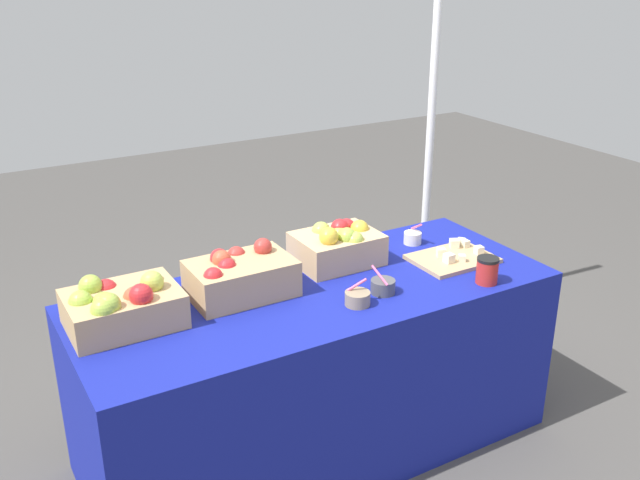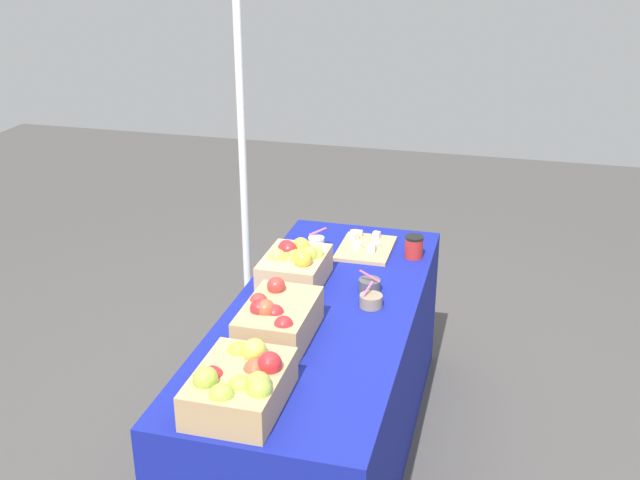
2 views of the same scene
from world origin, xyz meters
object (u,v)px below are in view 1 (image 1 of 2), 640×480
object	(u,v)px
sample_bowl_near	(413,238)
tent_pole	(430,146)
apple_crate_right	(338,244)
cutting_board_front	(453,257)
apple_crate_left	(122,305)
apple_crate_middle	(240,276)
coffee_cup	(487,270)
sample_bowl_far	(383,286)
sample_bowl_mid	(357,298)

from	to	relation	value
sample_bowl_near	tent_pole	bearing A→B (deg)	47.06
apple_crate_right	cutting_board_front	bearing A→B (deg)	-27.51
apple_crate_left	apple_crate_middle	bearing A→B (deg)	2.23
tent_pole	cutting_board_front	bearing A→B (deg)	-121.40
coffee_cup	tent_pole	distance (m)	1.19
sample_bowl_near	coffee_cup	bearing A→B (deg)	-89.53
sample_bowl_far	coffee_cup	size ratio (longest dim) A/B	1.02
cutting_board_front	sample_bowl_near	distance (m)	0.24
apple_crate_left	sample_bowl_mid	xyz separation A→B (m)	(0.80, -0.28, -0.05)
tent_pole	sample_bowl_far	bearing A→B (deg)	-135.59
tent_pole	sample_bowl_mid	bearing A→B (deg)	-138.50
sample_bowl_mid	coffee_cup	size ratio (longest dim) A/B	0.92
apple_crate_left	tent_pole	size ratio (longest dim) A/B	0.20
sample_bowl_near	sample_bowl_far	distance (m)	0.53
sample_bowl_near	apple_crate_middle	bearing A→B (deg)	-174.55
apple_crate_middle	sample_bowl_mid	size ratio (longest dim) A/B	3.96
apple_crate_right	coffee_cup	size ratio (longest dim) A/B	3.22
sample_bowl_near	sample_bowl_mid	xyz separation A→B (m)	(-0.54, -0.38, -0.00)
sample_bowl_near	sample_bowl_mid	bearing A→B (deg)	-145.00
apple_crate_left	tent_pole	xyz separation A→B (m)	(1.87, 0.67, 0.17)
apple_crate_right	coffee_cup	xyz separation A→B (m)	(0.41, -0.47, -0.03)
cutting_board_front	sample_bowl_mid	world-z (taller)	sample_bowl_mid
coffee_cup	tent_pole	bearing A→B (deg)	63.40
sample_bowl_far	sample_bowl_mid	bearing A→B (deg)	-166.33
apple_crate_left	sample_bowl_mid	distance (m)	0.85
apple_crate_left	sample_bowl_near	bearing A→B (deg)	4.36
apple_crate_left	cutting_board_front	xyz separation A→B (m)	(1.38, -0.14, -0.07)
tent_pole	apple_crate_middle	bearing A→B (deg)	-155.26
sample_bowl_far	tent_pole	size ratio (longest dim) A/B	0.06
coffee_cup	tent_pole	xyz separation A→B (m)	(0.52, 1.05, 0.20)
apple_crate_middle	tent_pole	world-z (taller)	tent_pole
cutting_board_front	apple_crate_middle	bearing A→B (deg)	170.50
apple_crate_middle	coffee_cup	bearing A→B (deg)	-23.90
apple_crate_right	apple_crate_middle	bearing A→B (deg)	-171.22
apple_crate_middle	apple_crate_right	bearing A→B (deg)	8.78
sample_bowl_near	coffee_cup	world-z (taller)	sample_bowl_near
apple_crate_right	sample_bowl_far	world-z (taller)	apple_crate_right
apple_crate_left	cutting_board_front	bearing A→B (deg)	-5.66
cutting_board_front	sample_bowl_mid	bearing A→B (deg)	-166.28
sample_bowl_mid	tent_pole	size ratio (longest dim) A/B	0.05
apple_crate_left	cutting_board_front	world-z (taller)	apple_crate_left
tent_pole	apple_crate_right	bearing A→B (deg)	-148.22
sample_bowl_mid	tent_pole	bearing A→B (deg)	41.50
sample_bowl_near	tent_pole	size ratio (longest dim) A/B	0.05
apple_crate_left	apple_crate_right	distance (m)	0.94
sample_bowl_mid	coffee_cup	bearing A→B (deg)	-10.24
apple_crate_right	sample_bowl_near	world-z (taller)	apple_crate_right
cutting_board_front	tent_pole	size ratio (longest dim) A/B	0.17
cutting_board_front	sample_bowl_near	world-z (taller)	sample_bowl_near
sample_bowl_far	sample_bowl_near	bearing A→B (deg)	40.57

